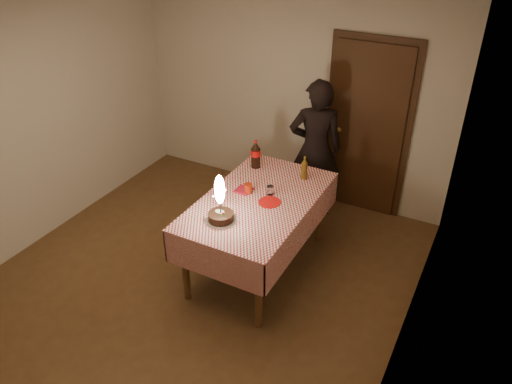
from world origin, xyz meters
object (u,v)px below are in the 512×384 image
birthday_cake (220,207)px  amber_bottle_right (304,168)px  red_plate (270,202)px  dining_table (258,209)px  clear_cup (270,190)px  cola_bottle (256,154)px  red_cup (248,189)px  photographer (315,149)px

birthday_cake → amber_bottle_right: size_ratio=1.85×
red_plate → amber_bottle_right: bearing=79.9°
dining_table → red_plate: red_plate is taller
red_plate → clear_cup: clear_cup is taller
cola_bottle → amber_bottle_right: bearing=1.1°
amber_bottle_right → cola_bottle: bearing=-178.9°
red_plate → amber_bottle_right: 0.61m
red_cup → clear_cup: red_cup is taller
red_cup → cola_bottle: 0.56m
photographer → clear_cup: bearing=-91.1°
red_plate → amber_bottle_right: size_ratio=0.86×
clear_cup → cola_bottle: size_ratio=0.28×
dining_table → cola_bottle: (-0.33, 0.58, 0.26)m
amber_bottle_right → photographer: size_ratio=0.15×
cola_bottle → photographer: photographer is taller
clear_cup → amber_bottle_right: 0.49m
red_cup → cola_bottle: size_ratio=0.31×
cola_bottle → amber_bottle_right: (0.56, 0.01, -0.03)m
photographer → red_cup: bearing=-100.5°
dining_table → photographer: bearing=86.5°
cola_bottle → amber_bottle_right: 0.56m
clear_cup → birthday_cake: bearing=-107.2°
red_plate → photographer: size_ratio=0.13×
red_cup → clear_cup: bearing=21.4°
clear_cup → photographer: photographer is taller
amber_bottle_right → photographer: (-0.15, 0.69, -0.11)m
clear_cup → photographer: size_ratio=0.05×
birthday_cake → red_plate: birthday_cake is taller
birthday_cake → amber_bottle_right: (0.36, 1.07, -0.02)m
red_plate → amber_bottle_right: (0.11, 0.59, 0.11)m
red_plate → clear_cup: (-0.07, 0.14, 0.04)m
birthday_cake → red_plate: (0.26, 0.48, -0.13)m
red_cup → photographer: photographer is taller
dining_table → amber_bottle_right: 0.67m
dining_table → photographer: (0.08, 1.27, 0.12)m
dining_table → photographer: photographer is taller
red_plate → cola_bottle: cola_bottle is taller
dining_table → red_cup: red_cup is taller
dining_table → birthday_cake: bearing=-105.8°
birthday_cake → photographer: (0.21, 1.75, -0.13)m
red_plate → cola_bottle: size_ratio=0.69×
birthday_cake → dining_table: bearing=74.2°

